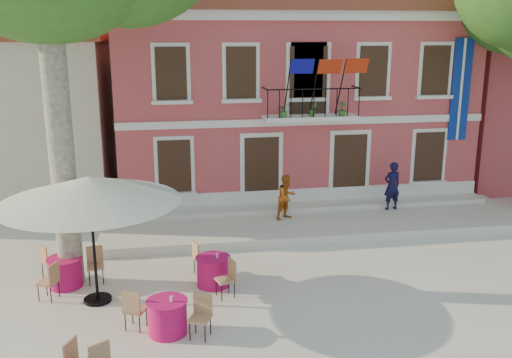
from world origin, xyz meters
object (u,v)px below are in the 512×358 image
object	(u,v)px
patio_umbrella	(89,190)
cafe_table_4	(213,270)
cafe_table_3	(65,271)
pedestrian_navy	(392,186)
pedestrian_orange	(287,197)
cafe_table_0	(167,315)

from	to	relation	value
patio_umbrella	cafe_table_4	distance (m)	3.74
cafe_table_4	patio_umbrella	bearing A→B (deg)	-171.60
cafe_table_3	pedestrian_navy	bearing A→B (deg)	20.58
pedestrian_orange	patio_umbrella	bearing A→B (deg)	-172.24
cafe_table_0	cafe_table_3	xyz separation A→B (m)	(-2.53, 2.79, 0.01)
pedestrian_navy	cafe_table_0	size ratio (longest dim) A/B	0.88
pedestrian_navy	patio_umbrella	bearing A→B (deg)	18.17
cafe_table_3	patio_umbrella	bearing A→B (deg)	-47.98
patio_umbrella	cafe_table_0	xyz separation A→B (m)	(1.65, -1.82, -2.39)
patio_umbrella	cafe_table_3	distance (m)	2.72
pedestrian_orange	cafe_table_0	distance (m)	7.49
pedestrian_navy	pedestrian_orange	bearing A→B (deg)	-3.13
pedestrian_navy	cafe_table_3	world-z (taller)	pedestrian_navy
pedestrian_orange	cafe_table_0	xyz separation A→B (m)	(-4.02, -6.29, -0.63)
patio_umbrella	cafe_table_4	size ratio (longest dim) A/B	2.14
cafe_table_0	cafe_table_4	size ratio (longest dim) A/B	0.98
pedestrian_orange	pedestrian_navy	bearing A→B (deg)	-24.67
cafe_table_0	cafe_table_3	distance (m)	3.77
cafe_table_0	cafe_table_4	world-z (taller)	same
cafe_table_3	pedestrian_orange	bearing A→B (deg)	28.12
cafe_table_0	patio_umbrella	bearing A→B (deg)	132.29
pedestrian_navy	pedestrian_orange	size ratio (longest dim) A/B	1.13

